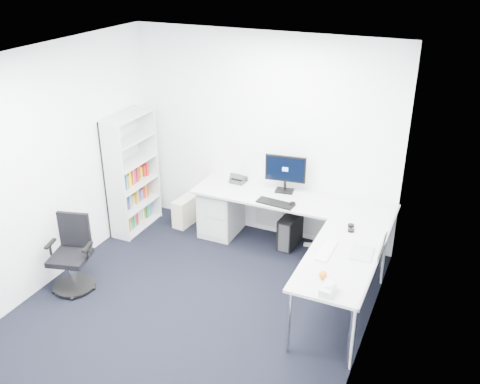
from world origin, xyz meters
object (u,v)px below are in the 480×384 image
at_px(l_desk, 281,237).
at_px(monitor, 285,174).
at_px(task_chair, 70,256).
at_px(laptop, 363,244).
at_px(bookshelf, 132,173).

relative_size(l_desk, monitor, 4.89).
relative_size(task_chair, laptop, 2.77).
height_order(bookshelf, monitor, bookshelf).
bearing_deg(monitor, task_chair, -140.14).
bearing_deg(laptop, task_chair, -168.25).
height_order(bookshelf, laptop, bookshelf).
bearing_deg(bookshelf, task_chair, -83.30).
height_order(l_desk, laptop, laptop).
distance_m(bookshelf, task_chair, 1.60).
distance_m(task_chair, monitor, 2.77).
bearing_deg(monitor, laptop, -48.75).
distance_m(bookshelf, monitor, 2.08).
xyz_separation_m(bookshelf, monitor, (2.02, 0.44, 0.18)).
distance_m(l_desk, monitor, 0.81).
bearing_deg(laptop, monitor, 134.09).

